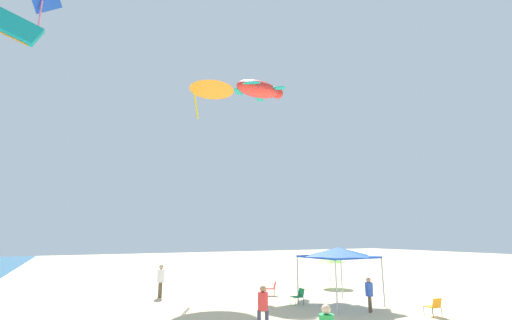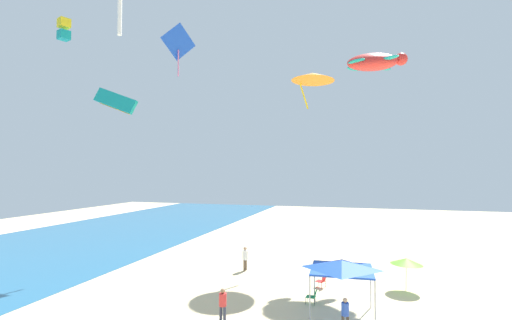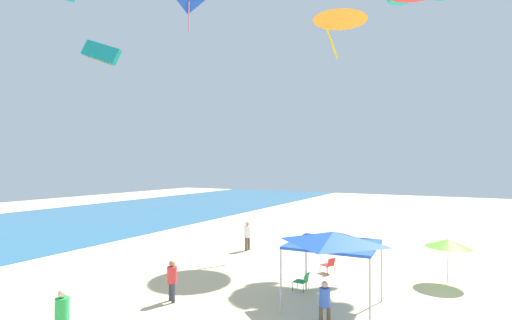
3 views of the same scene
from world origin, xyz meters
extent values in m
cylinder|color=#B7B7BC|center=(-1.65, 2.24, 1.21)|extent=(0.07, 0.07, 2.42)
cylinder|color=#B7B7BC|center=(1.36, 2.39, 1.21)|extent=(0.07, 0.07, 2.42)
cylinder|color=#B7B7BC|center=(-1.81, 5.45, 1.21)|extent=(0.07, 0.07, 2.42)
cylinder|color=#B7B7BC|center=(1.21, 5.59, 1.21)|extent=(0.07, 0.07, 2.42)
cube|color=blue|center=(-0.22, 3.92, 2.47)|extent=(3.24, 3.43, 0.10)
pyramid|color=blue|center=(-0.22, 3.92, 2.74)|extent=(3.17, 3.36, 0.44)
cylinder|color=silver|center=(5.25, 0.05, 1.03)|extent=(0.07, 0.11, 2.07)
cone|color=#66D82D|center=(5.26, 0.02, 1.88)|extent=(2.06, 2.07, 0.48)
cylinder|color=black|center=(4.58, 5.72, 0.20)|extent=(0.02, 0.02, 0.40)
cylinder|color=black|center=(4.11, 5.94, 0.20)|extent=(0.02, 0.02, 0.40)
cylinder|color=black|center=(4.37, 5.25, 0.20)|extent=(0.02, 0.02, 0.40)
cylinder|color=black|center=(3.89, 5.46, 0.20)|extent=(0.02, 0.02, 0.40)
cube|color=red|center=(4.24, 5.59, 0.40)|extent=(0.69, 0.69, 0.03)
cube|color=red|center=(4.12, 5.33, 0.61)|extent=(0.50, 0.32, 0.41)
cylinder|color=black|center=(1.30, 6.04, 0.20)|extent=(0.02, 0.02, 0.40)
cylinder|color=black|center=(0.78, 6.07, 0.20)|extent=(0.02, 0.02, 0.40)
cylinder|color=black|center=(1.27, 5.52, 0.20)|extent=(0.02, 0.02, 0.40)
cylinder|color=black|center=(0.76, 5.55, 0.20)|extent=(0.02, 0.02, 0.40)
cube|color=#198C4C|center=(1.03, 5.80, 0.40)|extent=(0.55, 0.55, 0.03)
cube|color=#198C4C|center=(1.01, 5.51, 0.61)|extent=(0.50, 0.16, 0.41)
cylinder|color=brown|center=(-1.99, 3.56, 0.36)|extent=(0.14, 0.14, 0.72)
cylinder|color=brown|center=(-2.17, 3.78, 0.36)|extent=(0.14, 0.14, 0.72)
cylinder|color=blue|center=(-2.08, 3.67, 1.03)|extent=(0.38, 0.38, 0.63)
sphere|color=tan|center=(-2.08, 3.67, 1.46)|extent=(0.23, 0.23, 0.23)
cylinder|color=brown|center=(6.50, 11.74, 0.43)|extent=(0.17, 0.17, 0.86)
cylinder|color=brown|center=(6.83, 11.73, 0.43)|extent=(0.17, 0.17, 0.86)
cylinder|color=white|center=(6.66, 11.73, 1.23)|extent=(0.45, 0.45, 0.74)
sphere|color=tan|center=(6.66, 11.73, 1.74)|extent=(0.28, 0.28, 0.28)
cylinder|color=green|center=(-7.20, 10.35, 1.13)|extent=(0.41, 0.41, 0.69)
sphere|color=beige|center=(-7.20, 10.35, 1.60)|extent=(0.26, 0.26, 0.26)
cylinder|color=#33384C|center=(-2.80, 9.77, 0.38)|extent=(0.15, 0.15, 0.76)
cylinder|color=#33384C|center=(-2.66, 10.03, 0.38)|extent=(0.15, 0.15, 0.76)
cylinder|color=red|center=(-2.73, 9.90, 1.09)|extent=(0.40, 0.40, 0.66)
sphere|color=#A87A56|center=(-2.73, 9.90, 1.55)|extent=(0.25, 0.25, 0.25)
cylinder|color=pink|center=(11.10, 20.19, 18.60)|extent=(0.13, 0.13, 2.65)
ellipsoid|color=teal|center=(14.11, 3.39, 17.49)|extent=(1.70, 1.70, 0.25)
cone|color=orange|center=(11.85, 6.98, 16.44)|extent=(5.51, 5.51, 0.89)
cylinder|color=yellow|center=(13.03, 8.04, 15.14)|extent=(0.87, 0.95, 2.75)
cube|color=teal|center=(2.44, 20.75, 13.22)|extent=(0.75, 3.87, 2.33)
cube|color=orange|center=(2.44, 20.75, 12.73)|extent=(0.35, 2.96, 1.31)
camera|label=1|loc=(-15.41, 16.82, 3.59)|focal=24.56mm
camera|label=2|loc=(-20.55, 2.83, 7.81)|focal=25.19mm
camera|label=3|loc=(-14.41, -0.34, 5.53)|focal=25.98mm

